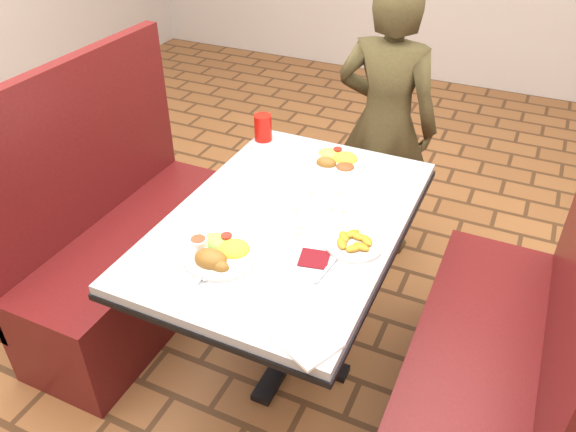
# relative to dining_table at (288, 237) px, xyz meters

# --- Properties ---
(dining_table) EXTENTS (0.81, 1.21, 0.75)m
(dining_table) POSITION_rel_dining_table_xyz_m (0.00, 0.00, 0.00)
(dining_table) COLOR #AFB2B4
(dining_table) RESTS_ON ground
(booth_bench_left) EXTENTS (0.47, 1.20, 1.17)m
(booth_bench_left) POSITION_rel_dining_table_xyz_m (-0.80, 0.00, -0.32)
(booth_bench_left) COLOR maroon
(booth_bench_left) RESTS_ON ground
(booth_bench_right) EXTENTS (0.47, 1.20, 1.17)m
(booth_bench_right) POSITION_rel_dining_table_xyz_m (0.80, 0.00, -0.32)
(booth_bench_right) COLOR maroon
(booth_bench_right) RESTS_ON ground
(diner_person) EXTENTS (0.53, 0.36, 1.41)m
(diner_person) POSITION_rel_dining_table_xyz_m (0.08, 0.96, 0.05)
(diner_person) COLOR brown
(diner_person) RESTS_ON ground
(near_dinner_plate) EXTENTS (0.26, 0.26, 0.08)m
(near_dinner_plate) POSITION_rel_dining_table_xyz_m (-0.10, -0.31, 0.12)
(near_dinner_plate) COLOR white
(near_dinner_plate) RESTS_ON dining_table
(far_dinner_plate) EXTENTS (0.25, 0.25, 0.07)m
(far_dinner_plate) POSITION_rel_dining_table_xyz_m (0.02, 0.44, 0.12)
(far_dinner_plate) COLOR white
(far_dinner_plate) RESTS_ON dining_table
(plantain_plate) EXTENTS (0.20, 0.20, 0.03)m
(plantain_plate) POSITION_rel_dining_table_xyz_m (0.28, -0.07, 0.11)
(plantain_plate) COLOR white
(plantain_plate) RESTS_ON dining_table
(maroon_napkin) EXTENTS (0.11, 0.11, 0.00)m
(maroon_napkin) POSITION_rel_dining_table_xyz_m (0.18, -0.19, 0.10)
(maroon_napkin) COLOR #5C0D13
(maroon_napkin) RESTS_ON dining_table
(spoon_utensil) EXTENTS (0.03, 0.14, 0.00)m
(spoon_utensil) POSITION_rel_dining_table_xyz_m (0.24, -0.23, 0.10)
(spoon_utensil) COLOR silver
(spoon_utensil) RESTS_ON dining_table
(red_tumbler) EXTENTS (0.08, 0.08, 0.12)m
(red_tumbler) POSITION_rel_dining_table_xyz_m (-0.35, 0.50, 0.15)
(red_tumbler) COLOR red
(red_tumbler) RESTS_ON dining_table
(paper_napkin) EXTENTS (0.23, 0.20, 0.01)m
(paper_napkin) POSITION_rel_dining_table_xyz_m (0.29, -0.52, 0.10)
(paper_napkin) COLOR white
(paper_napkin) RESTS_ON dining_table
(knife_utensil) EXTENTS (0.06, 0.16, 0.00)m
(knife_utensil) POSITION_rel_dining_table_xyz_m (-0.11, -0.36, 0.11)
(knife_utensil) COLOR silver
(knife_utensil) RESTS_ON dining_table
(fork_utensil) EXTENTS (0.01, 0.15, 0.00)m
(fork_utensil) POSITION_rel_dining_table_xyz_m (-0.10, -0.38, 0.11)
(fork_utensil) COLOR silver
(fork_utensil) RESTS_ON dining_table
(lettuce_shreds) EXTENTS (0.28, 0.32, 0.00)m
(lettuce_shreds) POSITION_rel_dining_table_xyz_m (0.04, 0.06, 0.10)
(lettuce_shreds) COLOR #98CC51
(lettuce_shreds) RESTS_ON dining_table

